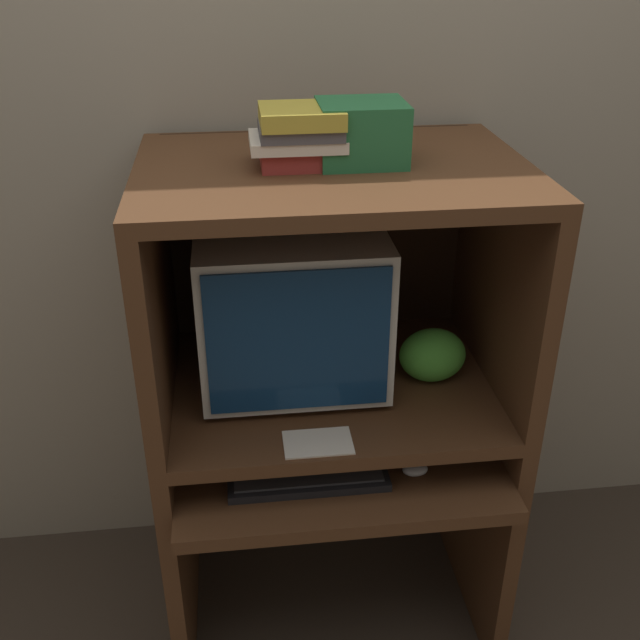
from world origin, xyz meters
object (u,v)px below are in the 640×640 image
at_px(keyboard, 308,475).
at_px(book_stack, 300,136).
at_px(snack_bag, 432,355).
at_px(crt_monitor, 290,300).
at_px(mouse, 415,469).
at_px(storage_box, 361,133).

distance_m(keyboard, book_stack, 0.78).
height_order(keyboard, snack_bag, snack_bag).
bearing_deg(keyboard, crt_monitor, 92.53).
xyz_separation_m(mouse, snack_bag, (0.08, 0.21, 0.19)).
height_order(keyboard, mouse, mouse).
xyz_separation_m(crt_monitor, book_stack, (0.02, -0.06, 0.43)).
bearing_deg(storage_box, mouse, -64.54).
bearing_deg(book_stack, mouse, -42.09).
relative_size(crt_monitor, mouse, 7.27).
height_order(keyboard, book_stack, book_stack).
bearing_deg(crt_monitor, snack_bag, -11.83).
height_order(crt_monitor, keyboard, crt_monitor).
bearing_deg(mouse, snack_bag, 68.42).
bearing_deg(mouse, keyboard, 176.85).
relative_size(crt_monitor, keyboard, 1.18).
bearing_deg(mouse, book_stack, 137.91).
bearing_deg(book_stack, crt_monitor, 111.03).
height_order(book_stack, storage_box, storage_box).
distance_m(mouse, snack_bag, 0.30).
relative_size(crt_monitor, book_stack, 2.18).
bearing_deg(storage_box, crt_monitor, 161.66).
xyz_separation_m(keyboard, storage_box, (0.15, 0.22, 0.76)).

